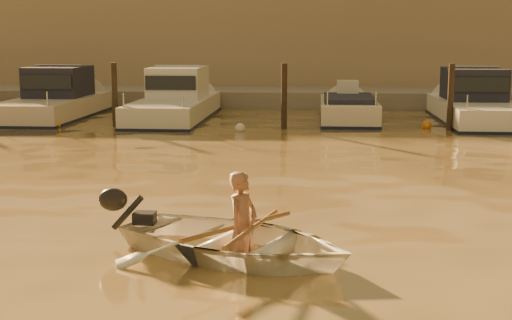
# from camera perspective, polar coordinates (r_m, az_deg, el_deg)

# --- Properties ---
(ground_plane) EXTENTS (160.00, 160.00, 0.00)m
(ground_plane) POSITION_cam_1_polar(r_m,az_deg,el_deg) (8.50, -0.88, -9.42)
(ground_plane) COLOR brown
(ground_plane) RESTS_ON ground
(dinghy) EXTENTS (3.83, 3.39, 0.66)m
(dinghy) POSITION_cam_1_polar(r_m,az_deg,el_deg) (9.22, -1.62, -6.52)
(dinghy) COLOR white
(dinghy) RESTS_ON ground_plane
(person) EXTENTS (0.53, 0.62, 1.43)m
(person) POSITION_cam_1_polar(r_m,az_deg,el_deg) (9.11, -1.08, -5.37)
(person) COLOR #98634C
(person) RESTS_ON dinghy
(outboard_motor) EXTENTS (0.98, 0.74, 0.70)m
(outboard_motor) POSITION_cam_1_polar(r_m,az_deg,el_deg) (10.03, -9.00, -4.86)
(outboard_motor) COLOR black
(outboard_motor) RESTS_ON dinghy
(oar_port) EXTENTS (0.52, 2.06, 0.13)m
(oar_port) POSITION_cam_1_polar(r_m,az_deg,el_deg) (9.04, -0.26, -5.46)
(oar_port) COLOR brown
(oar_port) RESTS_ON dinghy
(oar_starboard) EXTENTS (1.24, 1.76, 0.13)m
(oar_starboard) POSITION_cam_1_polar(r_m,az_deg,el_deg) (9.14, -1.36, -5.30)
(oar_starboard) COLOR brown
(oar_starboard) RESTS_ON dinghy
(moored_boat_1) EXTENTS (2.34, 6.92, 1.75)m
(moored_boat_1) POSITION_cam_1_polar(r_m,az_deg,el_deg) (25.76, -15.92, 4.65)
(moored_boat_1) COLOR beige
(moored_boat_1) RESTS_ON ground_plane
(moored_boat_2) EXTENTS (2.23, 7.49, 1.75)m
(moored_boat_2) POSITION_cam_1_polar(r_m,az_deg,el_deg) (24.57, -6.53, 4.72)
(moored_boat_2) COLOR silver
(moored_boat_2) RESTS_ON ground_plane
(moored_boat_3) EXTENTS (1.83, 5.37, 0.95)m
(moored_boat_3) POSITION_cam_1_polar(r_m,az_deg,el_deg) (24.15, 7.38, 3.66)
(moored_boat_3) COLOR beige
(moored_boat_3) RESTS_ON ground_plane
(moored_boat_4) EXTENTS (2.30, 7.06, 1.75)m
(moored_boat_4) POSITION_cam_1_polar(r_m,az_deg,el_deg) (24.64, 17.23, 4.36)
(moored_boat_4) COLOR white
(moored_boat_4) RESTS_ON ground_plane
(piling_1) EXTENTS (0.18, 0.18, 2.20)m
(piling_1) POSITION_cam_1_polar(r_m,az_deg,el_deg) (22.76, -11.23, 4.89)
(piling_1) COLOR #2D2319
(piling_1) RESTS_ON ground_plane
(piling_2) EXTENTS (0.18, 0.18, 2.20)m
(piling_2) POSITION_cam_1_polar(r_m,az_deg,el_deg) (21.89, 2.27, 4.88)
(piling_2) COLOR #2D2319
(piling_2) RESTS_ON ground_plane
(piling_3) EXTENTS (0.18, 0.18, 2.20)m
(piling_3) POSITION_cam_1_polar(r_m,az_deg,el_deg) (22.23, 15.29, 4.61)
(piling_3) COLOR #2D2319
(piling_3) RESTS_ON ground_plane
(fender_b) EXTENTS (0.30, 0.30, 0.30)m
(fender_b) POSITION_cam_1_polar(r_m,az_deg,el_deg) (22.94, -15.73, 2.74)
(fender_b) COLOR orange
(fender_b) RESTS_ON ground_plane
(fender_c) EXTENTS (0.30, 0.30, 0.30)m
(fender_c) POSITION_cam_1_polar(r_m,az_deg,el_deg) (21.26, -1.28, 2.56)
(fender_c) COLOR silver
(fender_c) RESTS_ON ground_plane
(fender_d) EXTENTS (0.30, 0.30, 0.30)m
(fender_d) POSITION_cam_1_polar(r_m,az_deg,el_deg) (22.58, 13.49, 2.72)
(fender_d) COLOR orange
(fender_d) RESTS_ON ground_plane
(quay) EXTENTS (52.00, 4.00, 1.00)m
(quay) POSITION_cam_1_polar(r_m,az_deg,el_deg) (29.62, 3.35, 4.72)
(quay) COLOR gray
(quay) RESTS_ON ground_plane
(waterfront_building) EXTENTS (46.00, 7.00, 4.80)m
(waterfront_building) POSITION_cam_1_polar(r_m,az_deg,el_deg) (35.00, 3.65, 9.20)
(waterfront_building) COLOR #9E8466
(waterfront_building) RESTS_ON quay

